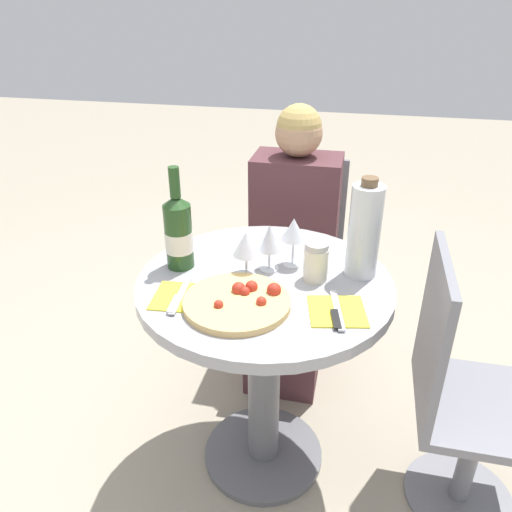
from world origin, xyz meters
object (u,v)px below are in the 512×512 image
at_px(chair_empty_side, 460,400).
at_px(dining_table, 264,334).
at_px(pizza_large, 239,301).
at_px(wine_bottle, 178,232).
at_px(tall_carafe, 364,231).
at_px(seated_diner, 292,263).
at_px(chair_behind_diner, 296,265).

bearing_deg(chair_empty_side, dining_table, -92.52).
bearing_deg(pizza_large, wine_bottle, 142.90).
height_order(dining_table, tall_carafe, tall_carafe).
bearing_deg(seated_diner, pizza_large, 86.35).
bearing_deg(chair_behind_diner, seated_diner, 90.00).
bearing_deg(tall_carafe, pizza_large, -142.47).
bearing_deg(wine_bottle, tall_carafe, 7.12).
bearing_deg(dining_table, pizza_large, -105.81).
height_order(pizza_large, wine_bottle, wine_bottle).
xyz_separation_m(chair_behind_diner, seated_diner, (-0.00, -0.15, 0.09)).
relative_size(dining_table, pizza_large, 2.60).
distance_m(chair_behind_diner, seated_diner, 0.17).
bearing_deg(chair_behind_diner, chair_empty_side, 129.88).
height_order(chair_behind_diner, pizza_large, chair_behind_diner).
bearing_deg(wine_bottle, chair_empty_side, -3.41).
distance_m(dining_table, chair_behind_diner, 0.71).
distance_m(chair_behind_diner, chair_empty_side, 0.95).
bearing_deg(dining_table, seated_diner, 89.72).
height_order(seated_diner, tall_carafe, seated_diner).
height_order(chair_behind_diner, wine_bottle, wine_bottle).
relative_size(chair_behind_diner, tall_carafe, 2.89).
bearing_deg(dining_table, chair_empty_side, -2.52).
bearing_deg(seated_diner, chair_behind_diner, -90.00).
relative_size(chair_behind_diner, wine_bottle, 2.77).
bearing_deg(chair_behind_diner, dining_table, 89.77).
distance_m(seated_diner, tall_carafe, 0.66).
bearing_deg(tall_carafe, seated_diner, 120.53).
relative_size(chair_behind_diner, pizza_large, 3.00).
relative_size(seated_diner, tall_carafe, 3.74).
height_order(chair_behind_diner, seated_diner, seated_diner).
distance_m(pizza_large, wine_bottle, 0.31).
height_order(chair_empty_side, wine_bottle, wine_bottle).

